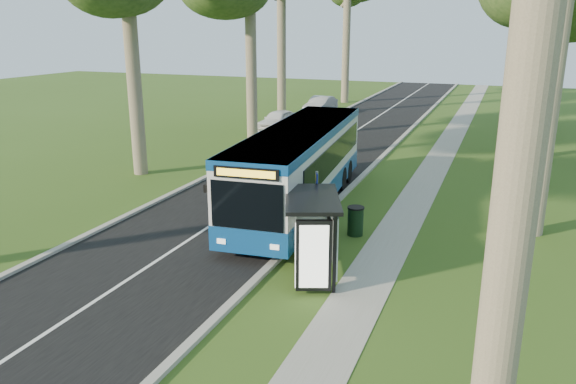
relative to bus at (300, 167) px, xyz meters
name	(u,v)px	position (x,y,z in m)	size (l,w,h in m)	color
ground	(272,266)	(1.24, -5.83, -1.68)	(120.00, 120.00, 0.00)	#36541A
road	(286,177)	(-2.26, 4.17, -1.67)	(7.00, 100.00, 0.02)	black
kerb_east	(356,183)	(1.24, 4.17, -1.62)	(0.25, 100.00, 0.12)	#9E9B93
kerb_west	(222,169)	(-5.76, 4.17, -1.62)	(0.25, 100.00, 0.12)	#9E9B93
centre_line	(286,177)	(-2.26, 4.17, -1.66)	(0.12, 100.00, 0.01)	white
footpath	(421,190)	(4.24, 4.17, -1.67)	(1.50, 100.00, 0.02)	gray
bus	(300,167)	(0.00, 0.00, 0.00)	(3.64, 12.44, 3.25)	silver
bus_stop_sign	(316,204)	(2.18, -4.42, 0.02)	(0.18, 0.37, 2.76)	gray
bus_shelter	(312,226)	(2.71, -6.37, 0.01)	(2.44, 3.17, 2.42)	black
litter_bin	(355,221)	(2.92, -2.29, -1.16)	(0.59, 0.59, 1.04)	black
car_white	(278,120)	(-7.49, 15.87, -0.98)	(1.67, 4.15, 1.42)	white
car_silver	(320,105)	(-7.08, 24.12, -0.96)	(1.54, 4.41, 1.45)	#ACAEB4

